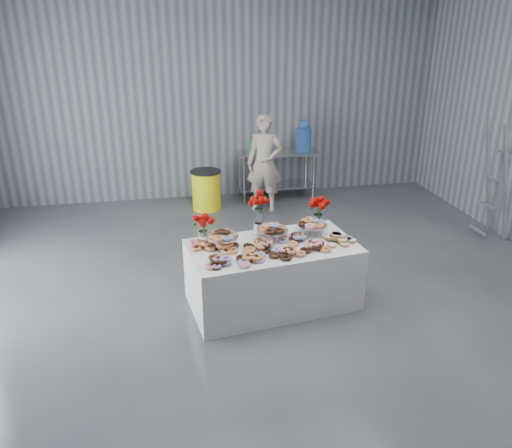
% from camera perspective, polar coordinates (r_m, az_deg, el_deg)
% --- Properties ---
extents(ground, '(9.00, 9.00, 0.00)m').
position_cam_1_polar(ground, '(5.66, 2.45, -11.34)').
color(ground, '#3B3E43').
rests_on(ground, ground).
extents(room_walls, '(8.04, 9.04, 4.02)m').
position_cam_1_polar(room_walls, '(4.74, -0.56, 16.32)').
color(room_walls, gray).
rests_on(room_walls, ground).
extents(display_table, '(2.02, 1.24, 0.75)m').
position_cam_1_polar(display_table, '(5.85, 1.91, -5.80)').
color(display_table, white).
rests_on(display_table, ground).
extents(prep_table, '(1.50, 0.60, 0.90)m').
position_cam_1_polar(prep_table, '(9.26, 2.35, 6.63)').
color(prep_table, silver).
rests_on(prep_table, ground).
extents(donut_mounds, '(1.90, 1.03, 0.09)m').
position_cam_1_polar(donut_mounds, '(5.62, 2.08, -2.27)').
color(donut_mounds, '#E78D54').
rests_on(donut_mounds, display_table).
extents(cake_stand_left, '(0.36, 0.36, 0.17)m').
position_cam_1_polar(cake_stand_left, '(5.61, -3.84, -1.31)').
color(cake_stand_left, silver).
rests_on(cake_stand_left, display_table).
extents(cake_stand_mid, '(0.36, 0.36, 0.17)m').
position_cam_1_polar(cake_stand_mid, '(5.77, 1.92, -0.55)').
color(cake_stand_mid, silver).
rests_on(cake_stand_mid, display_table).
extents(cake_stand_right, '(0.36, 0.36, 0.17)m').
position_cam_1_polar(cake_stand_right, '(5.96, 6.43, 0.06)').
color(cake_stand_right, silver).
rests_on(cake_stand_right, display_table).
extents(danish_pile, '(0.48, 0.48, 0.11)m').
position_cam_1_polar(danish_pile, '(5.83, 9.41, -1.54)').
color(danish_pile, silver).
rests_on(danish_pile, display_table).
extents(bouquet_left, '(0.26, 0.26, 0.42)m').
position_cam_1_polar(bouquet_left, '(5.59, -6.12, 0.28)').
color(bouquet_left, white).
rests_on(bouquet_left, display_table).
extents(bouquet_right, '(0.26, 0.26, 0.42)m').
position_cam_1_polar(bouquet_right, '(6.09, 7.19, 2.10)').
color(bouquet_right, white).
rests_on(bouquet_right, display_table).
extents(bouquet_center, '(0.26, 0.26, 0.57)m').
position_cam_1_polar(bouquet_center, '(5.83, 0.34, 2.22)').
color(bouquet_center, silver).
rests_on(bouquet_center, display_table).
extents(water_jug, '(0.28, 0.28, 0.55)m').
position_cam_1_polar(water_jug, '(9.25, 5.47, 9.92)').
color(water_jug, '#4281E0').
rests_on(water_jug, prep_table).
extents(drink_bottles, '(0.54, 0.08, 0.27)m').
position_cam_1_polar(drink_bottles, '(8.99, 0.53, 8.90)').
color(drink_bottles, '#268C33').
rests_on(drink_bottles, prep_table).
extents(person, '(0.71, 0.58, 1.68)m').
position_cam_1_polar(person, '(8.62, 0.99, 6.97)').
color(person, '#CC8C93').
rests_on(person, ground).
extents(trash_barrel, '(0.54, 0.54, 0.69)m').
position_cam_1_polar(trash_barrel, '(8.83, -5.70, 3.90)').
color(trash_barrel, '#FFF815').
rests_on(trash_barrel, ground).
extents(stepladder, '(0.60, 0.46, 1.83)m').
position_cam_1_polar(stepladder, '(8.27, 25.80, 4.53)').
color(stepladder, silver).
rests_on(stepladder, ground).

